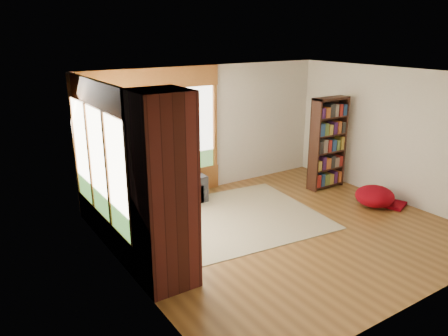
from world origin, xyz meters
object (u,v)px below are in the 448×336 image
area_rug (225,220)px  brick_chimney (163,192)px  sectional_sofa (138,206)px  pouf (375,196)px  bookshelf (328,143)px  dog_tan (154,178)px  dog_brindle (147,197)px

area_rug → brick_chimney: bearing=-144.9°
sectional_sofa → pouf: sectional_sofa is taller
brick_chimney → bookshelf: (4.54, 1.50, -0.32)m
sectional_sofa → bookshelf: bookshelf is taller
area_rug → pouf: pouf is taller
brick_chimney → sectional_sofa: (0.45, 2.05, -1.00)m
sectional_sofa → bookshelf: (4.09, -0.55, 0.67)m
sectional_sofa → dog_tan: (0.31, -0.08, 0.48)m
dog_tan → dog_brindle: size_ratio=1.31×
sectional_sofa → pouf: 4.50m
brick_chimney → dog_tan: bearing=69.1°
brick_chimney → area_rug: size_ratio=0.77×
sectional_sofa → pouf: (4.10, -1.84, -0.09)m
brick_chimney → sectional_sofa: brick_chimney is taller
bookshelf → pouf: bearing=-89.5°
brick_chimney → pouf: 4.68m
dog_brindle → bookshelf: bearing=-87.6°
area_rug → bookshelf: bearing=5.3°
brick_chimney → sectional_sofa: bearing=77.7°
dog_tan → dog_brindle: bearing=-138.6°
area_rug → bookshelf: size_ratio=1.73×
brick_chimney → bookshelf: brick_chimney is taller
dog_tan → sectional_sofa: bearing=150.6°
area_rug → dog_brindle: 1.62m
pouf → bookshelf: bearing=90.5°
bookshelf → dog_brindle: 4.22m
brick_chimney → dog_brindle: (0.33, 1.32, -0.56)m
area_rug → dog_tan: 1.47m
brick_chimney → bookshelf: size_ratio=1.33×
pouf → dog_brindle: bearing=165.2°
dog_tan → area_rug: bearing=-50.9°
sectional_sofa → dog_tan: bearing=-11.6°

